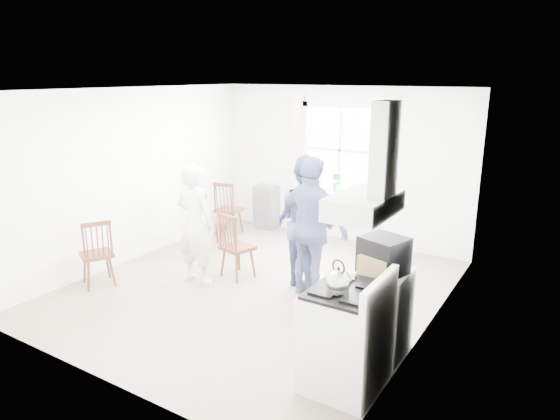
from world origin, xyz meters
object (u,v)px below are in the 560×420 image
object	(u,v)px
stereo_stack	(384,255)
windsor_chair_b	(231,239)
windsor_chair_a	(226,203)
low_cabinet	(382,312)
person_mid	(307,222)
gas_stove	(347,337)
person_left	(195,224)
person_right	(312,228)
windsor_chair_c	(97,247)

from	to	relation	value
stereo_stack	windsor_chair_b	world-z (taller)	stereo_stack
windsor_chair_a	windsor_chair_b	size ratio (longest dim) A/B	1.03
low_cabinet	person_mid	world-z (taller)	person_mid
low_cabinet	windsor_chair_b	bearing A→B (deg)	163.57
gas_stove	person_mid	distance (m)	2.32
low_cabinet	person_mid	xyz separation A→B (m)	(-1.48, 1.10, 0.44)
low_cabinet	person_mid	bearing A→B (deg)	143.33
windsor_chair_a	person_mid	bearing A→B (deg)	-26.18
gas_stove	person_left	xyz separation A→B (m)	(-2.73, 1.08, 0.35)
stereo_stack	person_right	size ratio (longest dim) A/B	0.27
stereo_stack	person_left	xyz separation A→B (m)	(-2.80, 0.44, -0.25)
windsor_chair_c	person_right	world-z (taller)	person_right
stereo_stack	gas_stove	bearing A→B (deg)	-96.63
low_cabinet	stereo_stack	size ratio (longest dim) A/B	1.82
windsor_chair_c	person_right	bearing A→B (deg)	27.24
stereo_stack	person_left	size ratio (longest dim) A/B	0.30
gas_stove	low_cabinet	xyz separation A→B (m)	(0.07, 0.70, -0.03)
windsor_chair_b	person_right	xyz separation A→B (m)	(1.19, 0.12, 0.33)
person_right	person_left	bearing A→B (deg)	26.19
windsor_chair_c	windsor_chair_b	bearing A→B (deg)	41.55
person_left	person_mid	world-z (taller)	person_mid
gas_stove	windsor_chair_a	size ratio (longest dim) A/B	1.14
person_right	windsor_chair_c	bearing A→B (deg)	36.55
gas_stove	windsor_chair_a	xyz separation A→B (m)	(-3.63, 2.89, 0.11)
person_mid	person_right	bearing A→B (deg)	151.19
person_left	windsor_chair_c	bearing A→B (deg)	41.13
gas_stove	low_cabinet	bearing A→B (deg)	84.32
stereo_stack	windsor_chair_b	distance (m)	2.64
gas_stove	low_cabinet	distance (m)	0.70
windsor_chair_c	person_mid	xyz separation A→B (m)	(2.31, 1.55, 0.32)
windsor_chair_b	person_right	size ratio (longest dim) A/B	0.52
person_left	person_right	xyz separation A→B (m)	(1.52, 0.46, 0.08)
windsor_chair_c	stereo_stack	bearing A→B (deg)	5.98
person_right	windsor_chair_a	bearing A→B (deg)	-19.75
stereo_stack	windsor_chair_a	bearing A→B (deg)	148.77
gas_stove	low_cabinet	size ratio (longest dim) A/B	1.24
stereo_stack	windsor_chair_c	distance (m)	3.85
windsor_chair_b	person_left	xyz separation A→B (m)	(-0.34, -0.34, 0.25)
low_cabinet	person_right	xyz separation A→B (m)	(-1.27, 0.84, 0.46)
gas_stove	windsor_chair_c	xyz separation A→B (m)	(-3.72, 0.25, 0.09)
person_right	person_mid	bearing A→B (deg)	-42.01
stereo_stack	windsor_chair_c	bearing A→B (deg)	-174.02
stereo_stack	windsor_chair_c	world-z (taller)	stereo_stack
windsor_chair_c	person_mid	distance (m)	2.80
low_cabinet	person_mid	distance (m)	1.90
windsor_chair_a	person_mid	distance (m)	2.50
windsor_chair_b	stereo_stack	bearing A→B (deg)	-17.54
windsor_chair_b	person_mid	distance (m)	1.10
low_cabinet	windsor_chair_a	size ratio (longest dim) A/B	0.92
windsor_chair_b	person_mid	size ratio (longest dim) A/B	0.53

